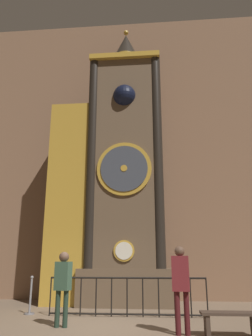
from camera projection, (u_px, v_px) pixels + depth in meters
ground_plane at (93, 328)px, 7.10m from camera, size 28.00×28.00×0.00m
cathedral_back_wall at (118, 147)px, 13.80m from camera, size 24.00×0.32×12.04m
clock_tower at (112, 175)px, 11.86m from camera, size 4.27×1.85×10.58m
railing_fence at (127, 295)px, 8.63m from camera, size 4.18×0.05×0.99m
visitor_near at (63, 281)px, 7.38m from camera, size 0.38×0.30×1.60m
visitor_far at (181, 280)px, 6.64m from camera, size 0.37×0.27×1.70m
stanchion_post at (30, 302)px, 8.97m from camera, size 0.28×0.28×1.00m
visitor_bench at (230, 319)px, 6.34m from camera, size 1.12×0.40×0.44m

